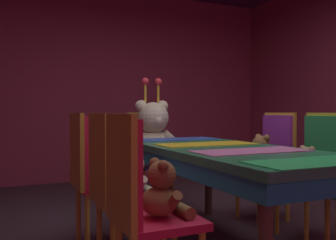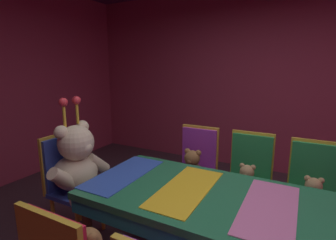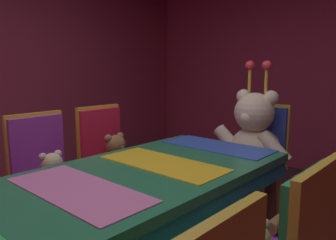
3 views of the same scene
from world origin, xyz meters
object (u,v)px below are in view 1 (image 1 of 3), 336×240
at_px(banquet_table, 227,160).
at_px(king_teddy_bear, 154,136).
at_px(teddy_left_0, 163,192).
at_px(teddy_right_2, 260,155).
at_px(chair_left_1, 111,177).
at_px(chair_right_2, 273,154).
at_px(throne_chair, 148,148).
at_px(teddy_left_1, 134,177).
at_px(chair_left_2, 87,165).
at_px(teddy_right_1, 305,165).
at_px(teddy_left_2, 107,164).
at_px(chair_left_0, 136,193).
at_px(chair_right_1, 319,161).

bearing_deg(banquet_table, king_teddy_bear, 90.00).
xyz_separation_m(teddy_left_0, teddy_right_2, (1.44, 1.06, 0.01)).
xyz_separation_m(chair_left_1, chair_right_2, (1.71, 0.56, 0.00)).
distance_m(chair_left_1, chair_right_2, 1.80).
bearing_deg(chair_left_1, throne_chair, 61.57).
relative_size(teddy_left_1, chair_left_2, 0.31).
xyz_separation_m(teddy_right_1, throne_chair, (-0.73, 1.55, 0.02)).
distance_m(teddy_left_2, king_teddy_bear, 1.12).
distance_m(chair_left_0, teddy_left_2, 1.05).
bearing_deg(chair_left_1, teddy_left_1, -0.00).
distance_m(chair_right_2, teddy_right_2, 0.15).
bearing_deg(teddy_right_1, throne_chair, -64.85).
bearing_deg(throne_chair, king_teddy_bear, -0.00).
bearing_deg(teddy_left_2, teddy_right_1, -20.30).
bearing_deg(teddy_right_2, teddy_right_1, 90.82).
xyz_separation_m(chair_left_0, chair_left_1, (0.02, 0.49, 0.00)).
relative_size(teddy_left_2, throne_chair, 0.35).
xyz_separation_m(teddy_left_1, teddy_right_1, (1.43, 0.02, -0.01)).
relative_size(teddy_left_0, chair_left_2, 0.32).
bearing_deg(teddy_left_2, king_teddy_bear, 49.18).
height_order(banquet_table, teddy_right_1, banquet_table).
bearing_deg(teddy_right_1, chair_right_1, -180.00).
relative_size(chair_left_0, chair_left_2, 1.00).
xyz_separation_m(chair_left_1, chair_right_1, (1.72, 0.02, 0.00)).
bearing_deg(chair_left_0, teddy_left_2, 82.56).
distance_m(teddy_left_0, chair_right_2, 1.90).
xyz_separation_m(chair_left_1, teddy_left_1, (0.14, -0.00, -0.02)).
relative_size(teddy_left_0, teddy_left_1, 1.03).
bearing_deg(chair_right_2, chair_right_1, 90.38).
bearing_deg(chair_right_1, teddy_left_0, 17.72).
relative_size(teddy_left_1, teddy_right_1, 1.08).
bearing_deg(king_teddy_bear, chair_left_2, -46.06).
bearing_deg(throne_chair, chair_left_2, -40.82).
xyz_separation_m(chair_left_2, teddy_right_2, (1.59, 0.01, 0.00)).
bearing_deg(banquet_table, chair_right_2, 32.08).
relative_size(chair_left_1, chair_right_1, 1.00).
relative_size(chair_left_1, teddy_left_1, 3.24).
bearing_deg(chair_left_0, king_teddy_bear, 65.41).
distance_m(chair_left_2, chair_right_1, 1.82).
bearing_deg(king_teddy_bear, teddy_right_1, 27.80).
xyz_separation_m(teddy_right_2, throne_chair, (-0.72, 1.00, -0.00)).
relative_size(banquet_table, king_teddy_bear, 2.27).
bearing_deg(chair_left_0, chair_left_2, 90.54).
bearing_deg(chair_right_2, throne_chair, -49.13).
xyz_separation_m(teddy_left_1, throne_chair, (0.70, 1.57, 0.02)).
height_order(banquet_table, teddy_left_1, same).
xyz_separation_m(chair_left_1, chair_left_2, (-0.03, 0.55, 0.00)).
height_order(chair_left_0, chair_left_1, same).
height_order(chair_left_0, teddy_left_2, chair_left_0).
bearing_deg(teddy_left_0, king_teddy_bear, 69.14).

